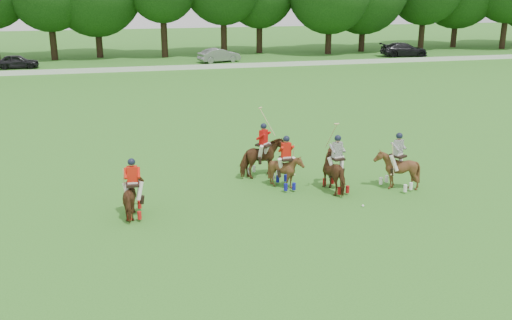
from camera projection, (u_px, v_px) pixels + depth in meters
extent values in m
plane|color=#317321|center=(295.00, 239.00, 18.21)|extent=(180.00, 180.00, 0.00)
cylinder|color=black|center=(53.00, 38.00, 59.94)|extent=(0.70, 0.70, 4.64)
cylinder|color=black|center=(99.00, 37.00, 61.97)|extent=(0.70, 0.70, 4.31)
cylinder|color=black|center=(164.00, 33.00, 61.98)|extent=(0.70, 0.70, 5.24)
cylinder|color=black|center=(224.00, 32.00, 63.70)|extent=(0.70, 0.70, 5.19)
cylinder|color=black|center=(259.00, 33.00, 66.07)|extent=(0.70, 0.70, 4.48)
cylinder|color=black|center=(329.00, 35.00, 65.18)|extent=(0.70, 0.70, 4.21)
cylinder|color=black|center=(362.00, 34.00, 67.50)|extent=(0.70, 0.70, 4.07)
cylinder|color=black|center=(422.00, 30.00, 69.36)|extent=(0.70, 0.70, 4.79)
cylinder|color=black|center=(455.00, 29.00, 72.06)|extent=(0.70, 0.70, 4.44)
cylinder|color=black|center=(504.00, 29.00, 70.12)|extent=(0.70, 0.70, 4.86)
cube|color=white|center=(175.00, 68.00, 53.42)|extent=(120.00, 0.10, 0.44)
imported|color=black|center=(17.00, 62.00, 54.23)|extent=(3.91, 1.61, 1.33)
imported|color=gray|center=(219.00, 55.00, 58.57)|extent=(4.56, 2.66, 1.42)
imported|color=black|center=(404.00, 50.00, 63.21)|extent=(5.37, 2.65, 1.50)
imported|color=#472812|center=(134.00, 198.00, 19.81)|extent=(0.81, 1.66, 1.38)
cube|color=black|center=(133.00, 184.00, 19.66)|extent=(0.46, 0.58, 0.08)
cylinder|color=tan|center=(124.00, 187.00, 19.63)|extent=(0.04, 0.21, 1.29)
imported|color=#472812|center=(263.00, 159.00, 23.75)|extent=(2.13, 2.12, 1.63)
cube|color=black|center=(263.00, 145.00, 23.58)|extent=(0.71, 0.71, 0.08)
cylinder|color=tan|center=(267.00, 122.00, 23.54)|extent=(0.56, 0.58, 1.08)
imported|color=#472812|center=(286.00, 171.00, 22.57)|extent=(1.18, 1.32, 1.41)
cube|color=black|center=(286.00, 159.00, 22.41)|extent=(0.46, 0.57, 0.08)
cylinder|color=tan|center=(293.00, 160.00, 22.51)|extent=(0.04, 0.21, 1.29)
imported|color=#472812|center=(336.00, 172.00, 22.23)|extent=(1.13, 1.94, 1.55)
cube|color=black|center=(337.00, 158.00, 22.06)|extent=(0.53, 0.63, 0.08)
cylinder|color=tan|center=(331.00, 136.00, 21.67)|extent=(0.16, 0.76, 1.08)
imported|color=#472812|center=(397.00, 170.00, 22.45)|extent=(1.80, 1.86, 1.58)
cube|color=black|center=(398.00, 156.00, 22.27)|extent=(0.65, 0.70, 0.08)
cylinder|color=tan|center=(393.00, 159.00, 22.11)|extent=(0.12, 0.20, 1.29)
sphere|color=white|center=(363.00, 206.00, 20.81)|extent=(0.09, 0.09, 0.09)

